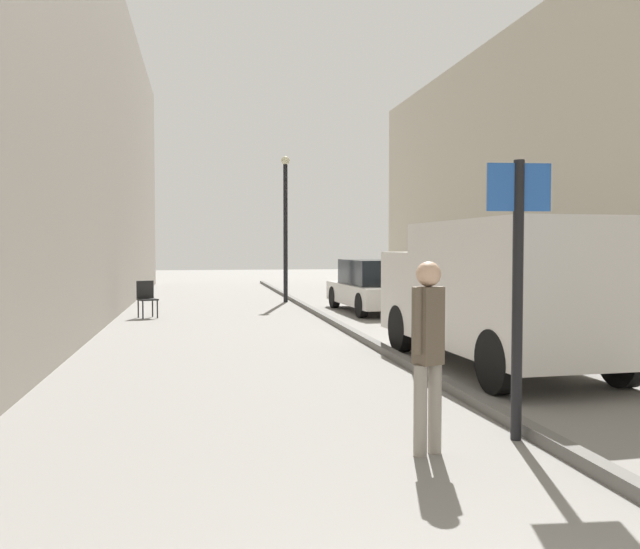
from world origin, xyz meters
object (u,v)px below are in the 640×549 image
object	(u,v)px
street_sign_post	(518,275)
cafe_chair_near_window	(147,296)
delivery_van	(498,289)
pedestrian_main_foreground	(428,343)
lamp_post	(285,219)
parked_car	(375,286)

from	to	relation	value
street_sign_post	cafe_chair_near_window	size ratio (longest dim) A/B	2.77
delivery_van	cafe_chair_near_window	world-z (taller)	delivery_van
pedestrian_main_foreground	street_sign_post	bearing A→B (deg)	-7.10
pedestrian_main_foreground	delivery_van	bearing A→B (deg)	34.30
delivery_van	lamp_post	xyz separation A→B (m)	(-1.60, 12.30, 1.54)
pedestrian_main_foreground	delivery_van	size ratio (longest dim) A/B	0.33
street_sign_post	delivery_van	bearing A→B (deg)	-107.55
delivery_van	lamp_post	distance (m)	12.50
delivery_van	street_sign_post	xyz separation A→B (m)	(-1.48, -3.51, 0.37)
delivery_van	cafe_chair_near_window	xyz separation A→B (m)	(-5.71, 8.18, -0.63)
cafe_chair_near_window	lamp_post	bearing A→B (deg)	-157.31
lamp_post	parked_car	bearing A→B (deg)	-60.94
delivery_van	street_sign_post	bearing A→B (deg)	-115.34
street_sign_post	pedestrian_main_foreground	bearing A→B (deg)	21.05
parked_car	cafe_chair_near_window	xyz separation A→B (m)	(-6.16, -0.44, -0.17)
lamp_post	pedestrian_main_foreground	bearing A→B (deg)	-93.02
street_sign_post	lamp_post	world-z (taller)	lamp_post
delivery_van	lamp_post	bearing A→B (deg)	94.91
pedestrian_main_foreground	parked_car	distance (m)	12.74
delivery_van	lamp_post	world-z (taller)	lamp_post
street_sign_post	lamp_post	size ratio (longest dim) A/B	0.55
pedestrian_main_foreground	lamp_post	size ratio (longest dim) A/B	0.35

